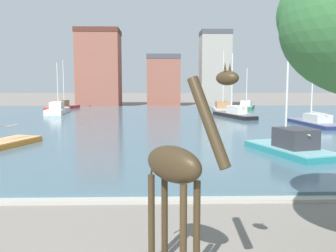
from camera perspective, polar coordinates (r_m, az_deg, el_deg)
name	(u,v)px	position (r m, az deg, el deg)	size (l,w,h in m)	color
harbor_water	(163,122)	(39.25, -0.69, 0.63)	(76.72, 51.79, 0.25)	#476675
quay_edge_coping	(175,200)	(13.55, 1.08, -11.10)	(76.72, 0.50, 0.12)	#ADA89E
giraffe_statue	(178,169)	(8.19, 1.47, -6.51)	(1.95, 2.22, 4.53)	#382B19
sailboat_black	(232,114)	(44.23, 9.56, 1.72)	(3.98, 9.23, 7.48)	black
sailboat_teal	(286,147)	(22.44, 17.35, -3.04)	(4.08, 7.15, 8.02)	teal
sailboat_navy	(311,122)	(38.01, 20.71, 0.50)	(2.73, 9.18, 7.21)	navy
sailboat_white	(58,110)	(51.28, -16.14, 2.27)	(2.58, 8.18, 6.69)	white
sailboat_grey	(223,110)	(51.06, 8.25, 2.39)	(3.01, 9.80, 8.45)	#939399
sailboat_red	(64,107)	(59.40, -15.33, 2.79)	(4.10, 8.28, 7.55)	red
sailboat_green	(246,107)	(58.90, 11.69, 2.84)	(4.09, 7.38, 6.32)	#236B42
townhouse_end_terrace	(99,68)	(67.84, -10.32, 8.54)	(7.39, 6.93, 13.31)	#8E5142
townhouse_wide_warehouse	(163,80)	(68.97, -0.69, 6.88)	(5.97, 5.91, 9.13)	#8E5142
townhouse_narrow_midrow	(215,69)	(69.17, 7.07, 8.55)	(5.34, 5.21, 13.30)	gray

